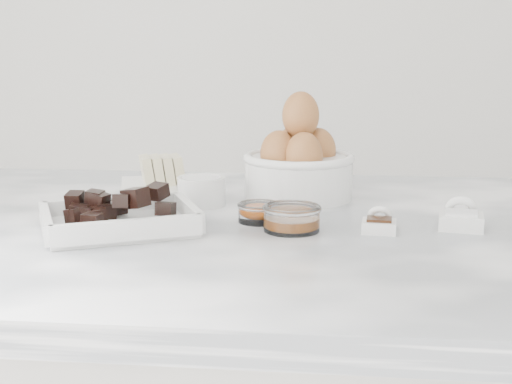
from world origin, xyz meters
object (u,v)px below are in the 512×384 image
salt_spoon (461,218)px  sugar_ramekin (202,190)px  chocolate_dish (119,215)px  egg_bowl (299,164)px  vanilla_spoon (379,223)px  zest_bowl (259,212)px  honey_bowl (292,218)px  butter_plate (164,178)px

salt_spoon → sugar_ramekin: bearing=165.2°
chocolate_dish → sugar_ramekin: (0.09, 0.17, 0.00)m
egg_bowl → vanilla_spoon: 0.25m
sugar_ramekin → egg_bowl: (0.15, 0.07, 0.03)m
egg_bowl → zest_bowl: 0.18m
zest_bowl → vanilla_spoon: size_ratio=1.09×
egg_bowl → sugar_ramekin: bearing=-155.0°
chocolate_dish → sugar_ramekin: bearing=63.5°
honey_bowl → vanilla_spoon: bearing=3.6°
zest_bowl → salt_spoon: bearing=-1.1°
zest_bowl → sugar_ramekin: bearing=136.4°
butter_plate → egg_bowl: (0.24, -0.03, 0.04)m
sugar_ramekin → salt_spoon: bearing=-14.8°
sugar_ramekin → zest_bowl: bearing=-43.6°
zest_bowl → butter_plate: bearing=133.2°
egg_bowl → honey_bowl: size_ratio=2.25×
zest_bowl → vanilla_spoon: bearing=-12.1°
egg_bowl → vanilla_spoon: size_ratio=3.13×
egg_bowl → salt_spoon: 0.30m
egg_bowl → honey_bowl: egg_bowl is taller
chocolate_dish → zest_bowl: bearing=20.9°
honey_bowl → zest_bowl: honey_bowl is taller
egg_bowl → butter_plate: bearing=172.1°
sugar_ramekin → vanilla_spoon: sugar_ramekin is taller
zest_bowl → vanilla_spoon: 0.18m
honey_bowl → salt_spoon: 0.24m
egg_bowl → salt_spoon: bearing=-36.3°
chocolate_dish → vanilla_spoon: size_ratio=4.28×
chocolate_dish → egg_bowl: egg_bowl is taller
chocolate_dish → vanilla_spoon: bearing=5.6°
vanilla_spoon → honey_bowl: bearing=-176.4°
chocolate_dish → salt_spoon: (0.48, 0.07, -0.01)m
butter_plate → honey_bowl: butter_plate is taller
sugar_ramekin → salt_spoon: 0.41m
sugar_ramekin → salt_spoon: same height
sugar_ramekin → egg_bowl: egg_bowl is taller
butter_plate → zest_bowl: 0.28m
vanilla_spoon → zest_bowl: bearing=167.9°
zest_bowl → vanilla_spoon: vanilla_spoon is taller
chocolate_dish → zest_bowl: chocolate_dish is taller
egg_bowl → zest_bowl: size_ratio=2.88×
sugar_ramekin → egg_bowl: 0.17m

